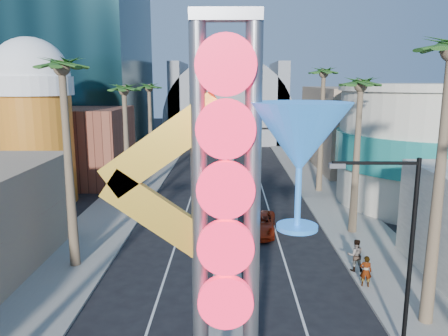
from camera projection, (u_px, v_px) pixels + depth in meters
sidewalk_west at (135, 188)px, 44.49m from camera, size 5.00×100.00×0.15m
sidewalk_east at (322, 189)px, 44.27m from camera, size 5.00×100.00×0.15m
median at (228, 182)px, 47.32m from camera, size 1.60×84.00×0.15m
brick_filler_west at (79, 146)px, 46.73m from camera, size 10.00×10.00×8.00m
filler_east at (353, 127)px, 55.98m from camera, size 10.00×20.00×10.00m
beer_mug at (34, 115)px, 38.14m from camera, size 7.00×7.00×14.50m
turquoise_building at (433, 146)px, 38.26m from camera, size 16.60×16.60×10.60m
canopy at (229, 117)px, 79.82m from camera, size 22.00×16.00×22.00m
neon_sign at (257, 216)px, 11.54m from camera, size 6.53×2.60×12.55m
streetlight_0 at (236, 173)px, 28.72m from camera, size 3.79×0.25×8.00m
streetlight_1 at (224, 131)px, 52.27m from camera, size 3.79×0.25×8.00m
streetlight_2 at (400, 238)px, 16.90m from camera, size 3.45×0.25×8.00m
palm_1 at (63, 81)px, 23.74m from camera, size 2.40×2.40×12.70m
palm_2 at (124, 97)px, 37.73m from camera, size 2.40×2.40×11.20m
palm_3 at (149, 93)px, 49.50m from camera, size 2.40×2.40×11.20m
palm_6 at (360, 94)px, 29.60m from camera, size 2.40×2.40×11.70m
palm_7 at (323, 81)px, 41.19m from camera, size 2.40×2.40×12.70m
red_pickup at (258, 223)px, 31.49m from camera, size 2.91×5.39×1.44m
pedestrian_a at (366, 271)px, 22.94m from camera, size 0.69×0.53×1.69m
pedestrian_b at (355, 255)px, 24.81m from camera, size 0.94×0.75×1.87m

